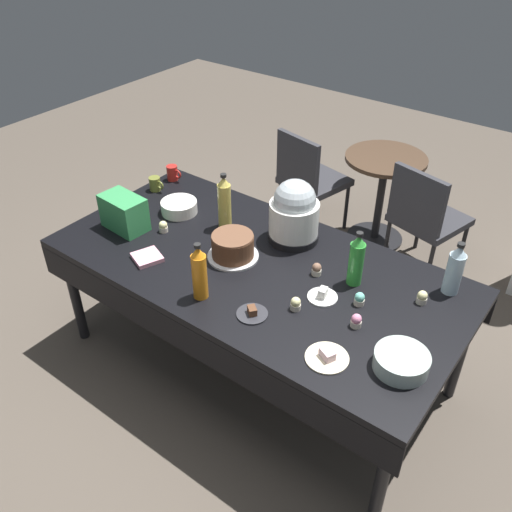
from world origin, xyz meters
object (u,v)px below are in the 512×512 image
Objects in this scene: potluck_table at (256,273)px; cupcake_berry at (163,227)px; frosted_layer_cake at (233,247)px; coffee_mug_red at (173,173)px; soda_bottle_ginger_ale at (224,203)px; soda_bottle_lime_soda at (356,260)px; soda_carton at (124,213)px; cupcake_cocoa at (296,304)px; cupcake_vanilla at (422,297)px; round_cafe_table at (382,184)px; dessert_plate_white at (323,296)px; glass_salad_bowl at (401,361)px; cupcake_mint at (359,299)px; ceramic_snack_bowl at (179,207)px; dessert_plate_cream at (327,357)px; cupcake_rose at (356,321)px; maroon_chair_left at (308,176)px; soda_bottle_orange_juice at (199,273)px; maroon_chair_right at (425,215)px; cupcake_lemon at (317,269)px; soda_bottle_water at (455,270)px; coffee_mug_olive at (155,184)px; dessert_plate_charcoal at (252,313)px; slow_cooker at (294,213)px.

potluck_table is 32.59× the size of cupcake_berry.
frosted_layer_cake is 2.40× the size of coffee_mug_red.
soda_bottle_ginger_ale is 1.13× the size of soda_bottle_lime_soda.
cupcake_cocoa is at bearing 3.81° from soda_carton.
soda_carton is (-1.63, -0.39, 0.07)m from cupcake_vanilla.
dessert_plate_white is at bearing -74.26° from round_cafe_table.
cupcake_mint is (-0.33, 0.26, -0.01)m from glass_salad_bowl.
frosted_layer_cake is 0.57m from ceramic_snack_bowl.
dessert_plate_cream is 2.81× the size of cupcake_mint.
dessert_plate_cream reaches higher than round_cafe_table.
cupcake_rose is at bearing 157.08° from glass_salad_bowl.
soda_bottle_ginger_ale reaches higher than cupcake_berry.
maroon_chair_left is (0.44, 1.01, -0.31)m from coffee_mug_red.
coffee_mug_red reaches higher than cupcake_cocoa.
glass_salad_bowl is 0.29m from cupcake_rose.
ceramic_snack_bowl is 0.64× the size of soda_bottle_ginger_ale.
coffee_mug_red reaches higher than glass_salad_bowl.
soda_bottle_orange_juice is 0.36× the size of maroon_chair_right.
maroon_chair_left reaches higher than glass_salad_bowl.
cupcake_berry is at bearing -123.42° from maroon_chair_right.
potluck_table is at bearing 6.43° from cupcake_berry.
dessert_plate_cream is 1.16m from soda_bottle_ginger_ale.
dessert_plate_white is at bearing -107.72° from soda_bottle_lime_soda.
dessert_plate_cream is at bearing -81.32° from cupcake_mint.
ceramic_snack_bowl is at bearing -176.75° from cupcake_vanilla.
coffee_mug_red is at bearing 112.20° from soda_carton.
ceramic_snack_bowl is 0.98m from cupcake_lemon.
cupcake_mint is (0.59, 0.04, 0.09)m from potluck_table.
cupcake_vanilla is 1.00× the size of cupcake_cocoa.
coffee_mug_olive is at bearing -175.79° from soda_bottle_water.
cupcake_cocoa is at bearing -111.68° from dessert_plate_white.
dessert_plate_charcoal is at bearing -136.98° from cupcake_vanilla.
slow_cooker is 1.27× the size of soda_bottle_water.
maroon_chair_right is at bearing 84.95° from dessert_plate_charcoal.
maroon_chair_left is at bearing 129.86° from soda_bottle_lime_soda.
soda_bottle_water is at bearing 46.98° from dessert_plate_charcoal.
ceramic_snack_bowl is 0.30× the size of round_cafe_table.
frosted_layer_cake is at bearing -162.46° from cupcake_lemon.
maroon_chair_left is (-1.22, 1.79, -0.27)m from dessert_plate_cream.
maroon_chair_right is (0.95, 0.00, 0.00)m from maroon_chair_left.
cupcake_vanilla is 1.19m from soda_bottle_ginger_ale.
slow_cooker is 3.23× the size of coffee_mug_olive.
cupcake_vanilla is 0.08× the size of maroon_chair_left.
potluck_table is 2.59× the size of maroon_chair_left.
cupcake_lemon is at bearing -1.60° from ceramic_snack_bowl.
slow_cooker is 0.93m from dessert_plate_cream.
ceramic_snack_bowl is at bearing 71.48° from soda_carton.
frosted_layer_cake is at bearing 16.15° from soda_carton.
soda_bottle_orange_juice is 1.07× the size of soda_bottle_water.
maroon_chair_left is 1.00× the size of maroon_chair_right.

